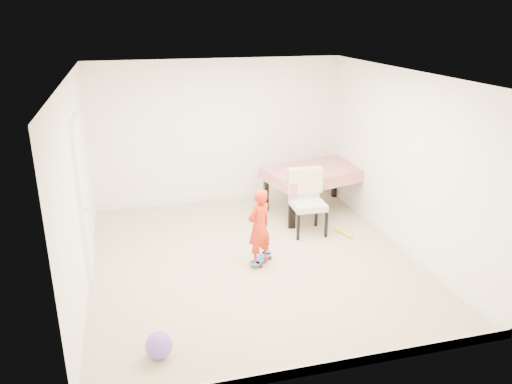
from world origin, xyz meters
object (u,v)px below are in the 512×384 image
object	(u,v)px
dining_chair	(308,203)
skateboard	(261,260)
dining_table	(316,190)
child	(259,229)
balloon	(159,346)

from	to	relation	value
dining_chair	skateboard	size ratio (longest dim) A/B	2.03
dining_table	child	size ratio (longest dim) A/B	1.55
skateboard	dining_chair	bearing A→B (deg)	-8.26
child	balloon	world-z (taller)	child
dining_chair	dining_table	bearing A→B (deg)	63.22
balloon	child	bearing A→B (deg)	47.72
skateboard	child	size ratio (longest dim) A/B	0.46
balloon	dining_table	bearing A→B (deg)	48.24
dining_table	skateboard	xyz separation A→B (m)	(-1.44, -1.63, -0.36)
dining_chair	balloon	distance (m)	3.60
dining_table	balloon	bearing A→B (deg)	-145.56
skateboard	balloon	bearing A→B (deg)	-179.03
dining_table	dining_chair	xyz separation A→B (m)	(-0.46, -0.84, 0.11)
skateboard	balloon	world-z (taller)	balloon
dining_chair	balloon	bearing A→B (deg)	-133.61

